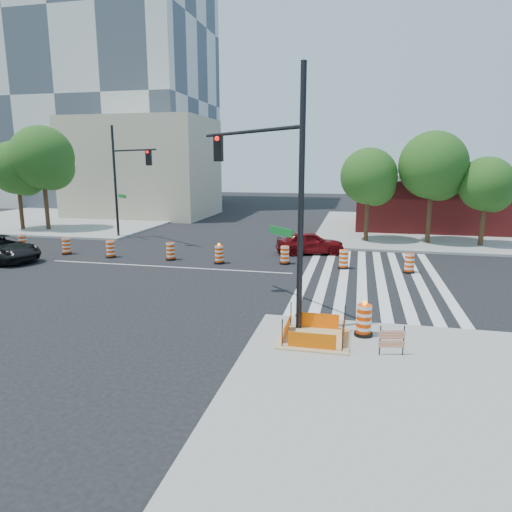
# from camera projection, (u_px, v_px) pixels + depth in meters

# --- Properties ---
(ground) EXTENTS (120.00, 120.00, 0.00)m
(ground) POSITION_uv_depth(u_px,v_px,m) (167.00, 267.00, 25.11)
(ground) COLOR black
(ground) RESTS_ON ground
(sidewalk_ne) EXTENTS (22.00, 22.00, 0.15)m
(sidewalk_ne) POSITION_uv_depth(u_px,v_px,m) (453.00, 229.00, 38.40)
(sidewalk_ne) COLOR gray
(sidewalk_ne) RESTS_ON ground
(sidewalk_nw) EXTENTS (22.00, 22.00, 0.15)m
(sidewalk_nw) POSITION_uv_depth(u_px,v_px,m) (73.00, 218.00, 46.16)
(sidewalk_nw) COLOR gray
(sidewalk_nw) RESTS_ON ground
(crosswalk_east) EXTENTS (6.75, 13.50, 0.01)m
(crosswalk_east) POSITION_uv_depth(u_px,v_px,m) (371.00, 278.00, 22.75)
(crosswalk_east) COLOR silver
(crosswalk_east) RESTS_ON ground
(lane_centerline) EXTENTS (14.00, 0.12, 0.01)m
(lane_centerline) POSITION_uv_depth(u_px,v_px,m) (167.00, 267.00, 25.11)
(lane_centerline) COLOR silver
(lane_centerline) RESTS_ON ground
(excavation_pit) EXTENTS (2.20, 2.20, 0.90)m
(excavation_pit) POSITION_uv_depth(u_px,v_px,m) (315.00, 337.00, 14.53)
(excavation_pit) COLOR tan
(excavation_pit) RESTS_ON ground
(tower_nw) EXTENTS (28.00, 18.00, 45.00)m
(tower_nw) POSITION_uv_depth(u_px,v_px,m) (93.00, 27.00, 58.14)
(tower_nw) COLOR silver
(tower_nw) RESTS_ON ground
(brick_storefront) EXTENTS (16.50, 8.50, 4.60)m
(brick_storefront) POSITION_uv_depth(u_px,v_px,m) (455.00, 203.00, 37.94)
(brick_storefront) COLOR maroon
(brick_storefront) RESTS_ON ground
(beige_midrise) EXTENTS (14.00, 10.00, 10.00)m
(beige_midrise) POSITION_uv_depth(u_px,v_px,m) (143.00, 168.00, 47.68)
(beige_midrise) COLOR tan
(beige_midrise) RESTS_ON ground
(red_coupe) EXTENTS (4.51, 2.82, 1.43)m
(red_coupe) POSITION_uv_depth(u_px,v_px,m) (310.00, 243.00, 28.49)
(red_coupe) COLOR #5D070B
(red_coupe) RESTS_ON ground
(dark_suv) EXTENTS (5.77, 3.95, 1.47)m
(dark_suv) POSITION_uv_depth(u_px,v_px,m) (0.00, 248.00, 26.50)
(dark_suv) COLOR black
(dark_suv) RESTS_ON ground
(signal_pole_se) EXTENTS (4.73, 4.59, 8.53)m
(signal_pole_se) POSITION_uv_depth(u_px,v_px,m) (269.00, 176.00, 15.84)
(signal_pole_se) COLOR black
(signal_pole_se) RESTS_ON ground
(signal_pole_nw) EXTENTS (5.09, 3.65, 8.11)m
(signal_pole_nw) POSITION_uv_depth(u_px,v_px,m) (125.00, 172.00, 32.45)
(signal_pole_nw) COLOR black
(signal_pole_nw) RESTS_ON ground
(pit_drum) EXTENTS (0.60, 0.60, 1.18)m
(pit_drum) POSITION_uv_depth(u_px,v_px,m) (364.00, 321.00, 14.74)
(pit_drum) COLOR black
(pit_drum) RESTS_ON ground
(barricade) EXTENTS (0.75, 0.20, 0.90)m
(barricade) POSITION_uv_depth(u_px,v_px,m) (392.00, 339.00, 13.24)
(barricade) COLOR #E63F04
(barricade) RESTS_ON ground
(tree_north_a) EXTENTS (4.32, 4.32, 7.34)m
(tree_north_a) POSITION_uv_depth(u_px,v_px,m) (18.00, 171.00, 37.15)
(tree_north_a) COLOR #382314
(tree_north_a) RESTS_ON ground
(tree_north_b) EXTENTS (5.01, 5.01, 8.52)m
(tree_north_b) POSITION_uv_depth(u_px,v_px,m) (43.00, 161.00, 36.82)
(tree_north_b) COLOR #382314
(tree_north_b) RESTS_ON ground
(tree_north_c) EXTENTS (3.90, 3.90, 6.63)m
(tree_north_c) POSITION_uv_depth(u_px,v_px,m) (369.00, 179.00, 31.68)
(tree_north_c) COLOR #382314
(tree_north_c) RESTS_ON ground
(tree_north_d) EXTENTS (4.54, 4.54, 7.71)m
(tree_north_d) POSITION_uv_depth(u_px,v_px,m) (433.00, 169.00, 30.76)
(tree_north_d) COLOR #382314
(tree_north_d) RESTS_ON ground
(tree_north_e) EXTENTS (3.58, 3.54, 6.01)m
(tree_north_e) POSITION_uv_depth(u_px,v_px,m) (487.00, 187.00, 29.88)
(tree_north_e) COLOR #382314
(tree_north_e) RESTS_ON ground
(median_drum_0) EXTENTS (0.60, 0.60, 1.02)m
(median_drum_0) POSITION_uv_depth(u_px,v_px,m) (23.00, 243.00, 29.63)
(median_drum_0) COLOR black
(median_drum_0) RESTS_ON ground
(median_drum_1) EXTENTS (0.60, 0.60, 1.02)m
(median_drum_1) POSITION_uv_depth(u_px,v_px,m) (66.00, 247.00, 28.40)
(median_drum_1) COLOR black
(median_drum_1) RESTS_ON ground
(median_drum_2) EXTENTS (0.60, 0.60, 1.02)m
(median_drum_2) POSITION_uv_depth(u_px,v_px,m) (110.00, 250.00, 27.45)
(median_drum_2) COLOR black
(median_drum_2) RESTS_ON ground
(median_drum_3) EXTENTS (0.60, 0.60, 1.02)m
(median_drum_3) POSITION_uv_depth(u_px,v_px,m) (171.00, 252.00, 26.76)
(median_drum_3) COLOR black
(median_drum_3) RESTS_ON ground
(median_drum_4) EXTENTS (0.60, 0.60, 1.18)m
(median_drum_4) POSITION_uv_depth(u_px,v_px,m) (219.00, 255.00, 25.83)
(median_drum_4) COLOR black
(median_drum_4) RESTS_ON ground
(median_drum_5) EXTENTS (0.60, 0.60, 1.02)m
(median_drum_5) POSITION_uv_depth(u_px,v_px,m) (285.00, 256.00, 25.70)
(median_drum_5) COLOR black
(median_drum_5) RESTS_ON ground
(median_drum_6) EXTENTS (0.60, 0.60, 1.02)m
(median_drum_6) POSITION_uv_depth(u_px,v_px,m) (344.00, 260.00, 24.59)
(median_drum_6) COLOR black
(median_drum_6) RESTS_ON ground
(median_drum_7) EXTENTS (0.60, 0.60, 1.02)m
(median_drum_7) POSITION_uv_depth(u_px,v_px,m) (409.00, 264.00, 23.66)
(median_drum_7) COLOR black
(median_drum_7) RESTS_ON ground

